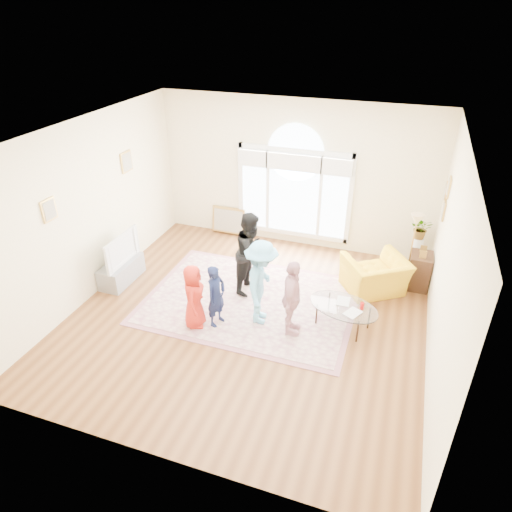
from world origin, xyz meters
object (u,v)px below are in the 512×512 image
(armchair, at_px, (375,275))
(tv_console, at_px, (122,271))
(area_rug, at_px, (250,301))
(coffee_table, at_px, (344,307))
(television, at_px, (118,249))

(armchair, bearing_deg, tv_console, -19.78)
(area_rug, bearing_deg, armchair, 27.55)
(coffee_table, relative_size, armchair, 1.27)
(television, xyz_separation_m, armchair, (4.73, 1.25, -0.37))
(tv_console, bearing_deg, television, -0.00)
(area_rug, bearing_deg, coffee_table, -5.74)
(coffee_table, bearing_deg, tv_console, -162.48)
(coffee_table, xyz_separation_m, armchair, (0.38, 1.27, -0.05))
(area_rug, xyz_separation_m, coffee_table, (1.72, -0.17, 0.39))
(tv_console, bearing_deg, armchair, 14.77)
(area_rug, xyz_separation_m, armchair, (2.10, 1.10, 0.34))
(television, bearing_deg, tv_console, 180.00)
(tv_console, bearing_deg, area_rug, 3.34)
(television, height_order, coffee_table, television)
(armchair, bearing_deg, area_rug, -7.00)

